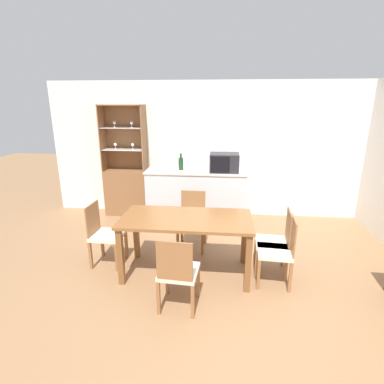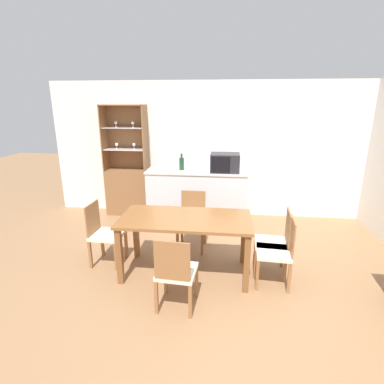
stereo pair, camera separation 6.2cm
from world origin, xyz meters
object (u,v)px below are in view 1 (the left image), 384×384
dining_chair_side_right_far (275,242)px  dining_chair_side_right_near (278,251)px  microwave (224,163)px  dining_chair_head_near (178,272)px  dining_chair_head_far (192,221)px  wine_bottle (181,163)px  display_cabinet (127,184)px  dining_chair_side_left_far (105,234)px  dining_table (186,225)px

dining_chair_side_right_far → dining_chair_side_right_near: bearing=-175.6°
microwave → dining_chair_head_near: bearing=-101.8°
dining_chair_head_far → wine_bottle: (-0.28, 0.86, 0.71)m
dining_chair_side_right_near → dining_chair_head_near: bearing=121.6°
dining_chair_head_near → display_cabinet: bearing=121.6°
dining_chair_side_right_far → wine_bottle: (-1.42, 1.46, 0.71)m
display_cabinet → dining_chair_side_right_far: bearing=-36.9°
dining_chair_side_right_near → dining_chair_side_left_far: bearing=87.9°
display_cabinet → dining_chair_side_right_near: display_cabinet is taller
dining_chair_head_far → dining_chair_side_left_far: bearing=29.3°
wine_bottle → dining_chair_side_right_near: bearing=-50.1°
dining_chair_side_left_far → dining_chair_head_far: size_ratio=1.00×
display_cabinet → dining_chair_side_left_far: (0.29, -1.93, -0.17)m
dining_chair_side_right_far → dining_chair_head_far: bearing=66.5°
dining_chair_side_right_far → wine_bottle: 2.16m
display_cabinet → microwave: size_ratio=4.38×
dining_chair_head_near → dining_chair_side_right_near: 1.29m
wine_bottle → dining_chair_side_left_far: bearing=-120.7°
display_cabinet → dining_chair_head_near: size_ratio=2.44×
dining_table → microwave: (0.47, 1.54, 0.51)m
dining_chair_head_near → dining_chair_side_left_far: size_ratio=1.00×
dining_chair_side_right_near → wine_bottle: 2.33m
dining_chair_head_near → dining_chair_side_right_near: size_ratio=1.00×
dining_chair_side_left_far → dining_chair_head_far: same height
dining_table → dining_chair_side_right_far: 1.17m
display_cabinet → microwave: bearing=-15.3°
dining_chair_side_right_far → dining_chair_head_far: (-1.14, 0.60, 0.00)m
display_cabinet → dining_chair_side_left_far: size_ratio=2.44×
dining_chair_side_left_far → dining_chair_side_right_near: 2.30m
display_cabinet → dining_chair_head_far: display_cabinet is taller
microwave → display_cabinet: bearing=164.7°
display_cabinet → dining_chair_side_right_far: display_cabinet is taller
dining_table → dining_chair_side_right_near: bearing=-6.2°
display_cabinet → dining_chair_side_right_near: bearing=-40.2°
dining_chair_side_right_far → wine_bottle: bearing=48.6°
dining_chair_side_right_far → microwave: microwave is taller
dining_table → dining_chair_head_near: dining_chair_head_near is taller
display_cabinet → dining_chair_head_far: 1.97m
dining_chair_head_far → dining_table: bearing=91.6°
wine_bottle → microwave: bearing=-3.2°
dining_chair_head_near → dining_chair_head_far: 1.45m
dining_chair_side_right_far → dining_chair_side_left_far: size_ratio=1.00×
dining_table → dining_chair_side_right_far: dining_chair_side_right_far is taller
dining_chair_head_far → wine_bottle: size_ratio=3.01×
dining_table → dining_chair_side_left_far: size_ratio=1.90×
dining_chair_side_right_near → wine_bottle: bearing=44.0°
dining_chair_side_right_far → dining_chair_head_far: size_ratio=1.00×
dining_table → dining_chair_head_near: size_ratio=1.90×
dining_table → dining_chair_side_left_far: (-1.14, 0.12, -0.23)m
dining_chair_side_left_far → microwave: bearing=133.7°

